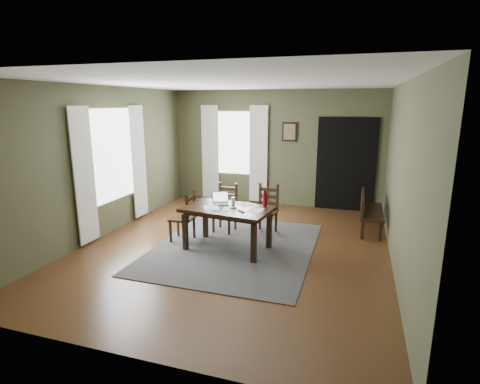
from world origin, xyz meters
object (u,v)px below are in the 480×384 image
(chair_back_left, at_px, (225,208))
(bench, at_px, (368,209))
(dining_table, at_px, (227,213))
(water_bottle, at_px, (265,199))
(laptop, at_px, (220,200))
(chair_end, at_px, (185,217))
(chair_back_right, at_px, (266,210))

(chair_back_left, height_order, bench, chair_back_left)
(dining_table, xyz_separation_m, water_bottle, (0.56, 0.28, 0.21))
(water_bottle, bearing_deg, bench, 40.71)
(dining_table, xyz_separation_m, laptop, (-0.21, 0.22, 0.14))
(dining_table, bearing_deg, chair_back_left, 119.23)
(chair_end, bearing_deg, bench, 115.60)
(dining_table, distance_m, laptop, 0.33)
(water_bottle, bearing_deg, laptop, -175.66)
(chair_end, height_order, chair_back_left, chair_back_left)
(chair_back_left, xyz_separation_m, laptop, (0.15, -0.65, 0.33))
(chair_back_left, bearing_deg, laptop, -74.29)
(chair_end, relative_size, laptop, 2.56)
(bench, xyz_separation_m, laptop, (-2.45, -1.51, 0.35))
(chair_end, xyz_separation_m, chair_back_right, (1.27, 0.85, 0.01))
(chair_end, relative_size, bench, 0.70)
(dining_table, height_order, chair_back_left, chair_back_left)
(chair_back_left, relative_size, bench, 0.71)
(chair_end, bearing_deg, dining_table, 79.16)
(chair_back_left, bearing_deg, bench, 21.37)
(chair_back_right, distance_m, laptop, 1.04)
(chair_back_right, xyz_separation_m, water_bottle, (0.14, -0.71, 0.40))
(chair_back_left, bearing_deg, chair_end, -121.00)
(dining_table, relative_size, water_bottle, 5.64)
(laptop, bearing_deg, chair_end, 167.32)
(chair_end, distance_m, chair_back_right, 1.53)
(laptop, distance_m, water_bottle, 0.77)
(chair_end, height_order, water_bottle, water_bottle)
(chair_end, bearing_deg, chair_back_right, 122.29)
(bench, relative_size, laptop, 3.66)
(chair_back_right, distance_m, bench, 1.97)
(chair_back_right, relative_size, water_bottle, 3.37)
(chair_back_right, bearing_deg, chair_back_left, -167.18)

